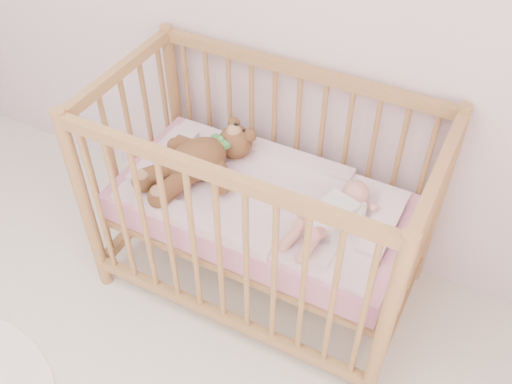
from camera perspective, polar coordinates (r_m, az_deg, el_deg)
The scene contains 5 objects.
crib at distance 2.40m, azimuth 0.55°, elevation -1.32°, with size 1.36×0.76×1.00m, color #A77F47, non-canonical shape.
mattress at distance 2.41m, azimuth 0.54°, elevation -1.57°, with size 1.22×0.62×0.13m, color pink.
blanket at distance 2.36m, azimuth 0.56°, elevation -0.30°, with size 1.10×0.58×0.06m, color pink, non-canonical shape.
baby at distance 2.21m, azimuth 7.73°, elevation -1.87°, with size 0.24×0.49×0.12m, color white, non-canonical shape.
teddy_bear at distance 2.40m, azimuth -5.92°, elevation 3.11°, with size 0.42×0.59×0.16m, color brown, non-canonical shape.
Camera 1 is at (1.18, 0.09, 2.21)m, focal length 40.00 mm.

